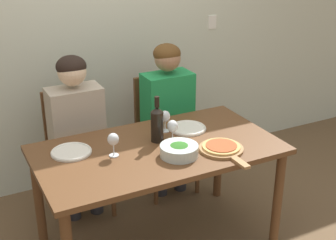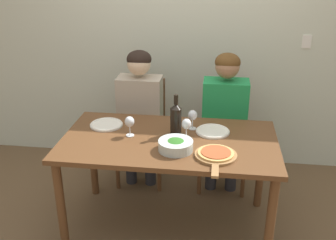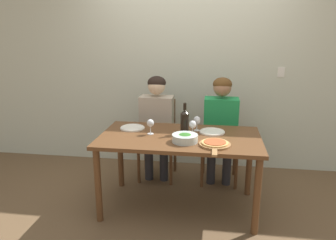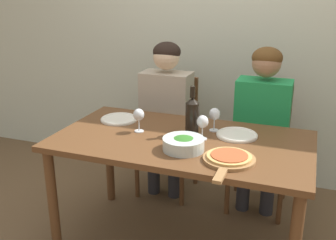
{
  "view_description": "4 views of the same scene",
  "coord_description": "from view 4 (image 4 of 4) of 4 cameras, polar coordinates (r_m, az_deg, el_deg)",
  "views": [
    {
      "loc": [
        -1.16,
        -2.4,
        2.08
      ],
      "look_at": [
        0.09,
        0.03,
        0.92
      ],
      "focal_mm": 50.0,
      "sensor_mm": 36.0,
      "label": 1
    },
    {
      "loc": [
        0.32,
        -2.51,
        2.0
      ],
      "look_at": [
        -0.03,
        0.13,
        0.85
      ],
      "focal_mm": 42.0,
      "sensor_mm": 36.0,
      "label": 2
    },
    {
      "loc": [
        0.32,
        -2.98,
        1.75
      ],
      "look_at": [
        -0.14,
        0.16,
        0.87
      ],
      "focal_mm": 35.0,
      "sensor_mm": 36.0,
      "label": 3
    },
    {
      "loc": [
        0.69,
        -2.11,
        1.64
      ],
      "look_at": [
        -0.13,
        0.1,
        0.83
      ],
      "focal_mm": 42.0,
      "sensor_mm": 36.0,
      "label": 4
    }
  ],
  "objects": [
    {
      "name": "back_wall",
      "position": [
        3.36,
        8.62,
        13.86
      ],
      "size": [
        10.0,
        0.06,
        2.7
      ],
      "color": "beige",
      "rests_on": "ground"
    },
    {
      "name": "dining_table",
      "position": [
        2.42,
        1.97,
        -4.66
      ],
      "size": [
        1.54,
        0.85,
        0.76
      ],
      "color": "brown",
      "rests_on": "ground"
    },
    {
      "name": "chair_left",
      "position": [
        3.23,
        0.37,
        -1.47
      ],
      "size": [
        0.42,
        0.42,
        0.94
      ],
      "color": "brown",
      "rests_on": "ground"
    },
    {
      "name": "chair_right",
      "position": [
        3.07,
        13.42,
        -3.1
      ],
      "size": [
        0.42,
        0.42,
        0.94
      ],
      "color": "brown",
      "rests_on": "ground"
    },
    {
      "name": "person_woman",
      "position": [
        3.05,
        -0.34,
        2.08
      ],
      "size": [
        0.47,
        0.51,
        1.24
      ],
      "color": "#28282D",
      "rests_on": "ground"
    },
    {
      "name": "person_man",
      "position": [
        2.89,
        13.48,
        0.55
      ],
      "size": [
        0.47,
        0.51,
        1.24
      ],
      "color": "#28282D",
      "rests_on": "ground"
    },
    {
      "name": "wine_bottle",
      "position": [
        2.41,
        3.52,
        0.68
      ],
      "size": [
        0.08,
        0.08,
        0.31
      ],
      "color": "black",
      "rests_on": "dining_table"
    },
    {
      "name": "broccoli_bowl",
      "position": [
        2.21,
        2.26,
        -3.47
      ],
      "size": [
        0.24,
        0.24,
        0.08
      ],
      "color": "silver",
      "rests_on": "dining_table"
    },
    {
      "name": "dinner_plate_left",
      "position": [
        2.72,
        -7.12,
        0.17
      ],
      "size": [
        0.25,
        0.25,
        0.02
      ],
      "color": "silver",
      "rests_on": "dining_table"
    },
    {
      "name": "dinner_plate_right",
      "position": [
        2.45,
        9.97,
        -2.1
      ],
      "size": [
        0.25,
        0.25,
        0.02
      ],
      "color": "silver",
      "rests_on": "dining_table"
    },
    {
      "name": "pizza_on_board",
      "position": [
        2.1,
        8.81,
        -5.57
      ],
      "size": [
        0.28,
        0.42,
        0.04
      ],
      "color": "#9E7042",
      "rests_on": "dining_table"
    },
    {
      "name": "wine_glass_left",
      "position": [
        2.46,
        -4.27,
        0.6
      ],
      "size": [
        0.07,
        0.07,
        0.15
      ],
      "color": "silver",
      "rests_on": "dining_table"
    },
    {
      "name": "wine_glass_right",
      "position": [
        2.49,
        6.77,
        0.71
      ],
      "size": [
        0.07,
        0.07,
        0.15
      ],
      "color": "silver",
      "rests_on": "dining_table"
    },
    {
      "name": "wine_glass_centre",
      "position": [
        2.34,
        5.03,
        -0.42
      ],
      "size": [
        0.07,
        0.07,
        0.15
      ],
      "color": "silver",
      "rests_on": "dining_table"
    }
  ]
}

